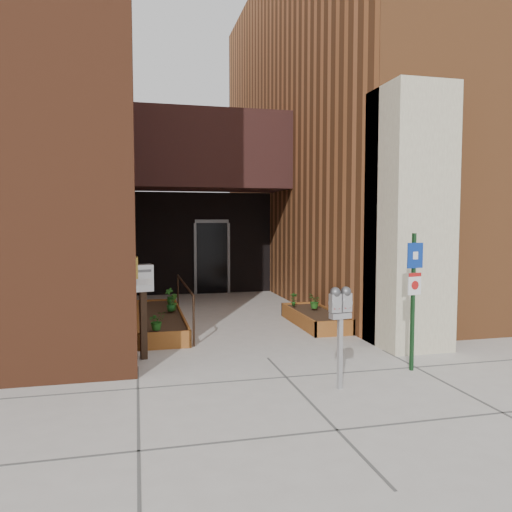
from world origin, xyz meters
TOP-DOWN VIEW (x-y plane):
  - ground at (0.00, 0.00)m, footprint 80.00×80.00m
  - architecture at (-0.18, 6.89)m, footprint 20.00×14.60m
  - planter_left at (-1.55, 2.70)m, footprint 0.90×3.60m
  - planter_right at (1.60, 2.20)m, footprint 0.80×2.20m
  - handrail at (-1.05, 2.65)m, footprint 0.04×3.34m
  - parking_meter at (0.53, -1.60)m, footprint 0.30×0.16m
  - sign_post at (1.86, -1.12)m, footprint 0.27×0.09m
  - payment_dropbox at (-1.90, 0.41)m, footprint 0.33×0.27m
  - shrub_left_a at (-1.67, 1.10)m, footprint 0.38×0.38m
  - shrub_left_b at (-1.26, 2.94)m, footprint 0.22×0.22m
  - shrub_left_c at (-1.32, 2.83)m, footprint 0.24×0.24m
  - shrub_left_d at (-1.30, 3.64)m, footprint 0.28×0.28m
  - shrub_right_a at (1.85, 1.56)m, footprint 0.22×0.22m
  - shrub_right_b at (1.35, 2.85)m, footprint 0.21×0.21m
  - shrub_right_c at (1.69, 2.44)m, footprint 0.30×0.30m

SIDE VIEW (x-z plane):
  - ground at x=0.00m, z-range 0.00..0.00m
  - planter_left at x=-1.55m, z-range -0.02..0.28m
  - planter_right at x=1.60m, z-range -0.02..0.28m
  - shrub_right_b at x=1.35m, z-range 0.30..0.60m
  - shrub_right_c at x=1.69m, z-range 0.30..0.62m
  - shrub_right_a at x=1.85m, z-range 0.30..0.62m
  - shrub_left_c at x=-1.32m, z-range 0.30..0.62m
  - shrub_left_a at x=-1.67m, z-range 0.30..0.62m
  - shrub_left_b at x=-1.26m, z-range 0.30..0.64m
  - shrub_left_d at x=-1.30m, z-range 0.30..0.68m
  - handrail at x=-1.05m, z-range 0.30..1.20m
  - parking_meter at x=0.53m, z-range 0.36..1.69m
  - payment_dropbox at x=-1.90m, z-range 0.33..1.81m
  - sign_post at x=1.86m, z-range 0.23..2.22m
  - architecture at x=-0.18m, z-range -0.02..9.98m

